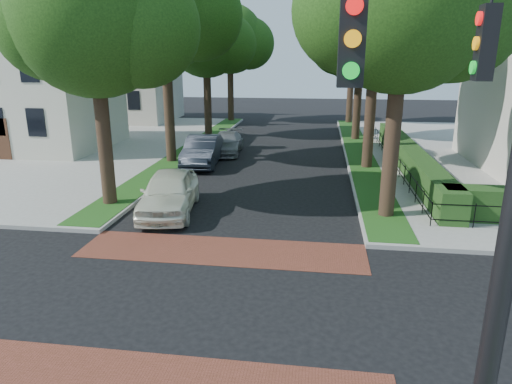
% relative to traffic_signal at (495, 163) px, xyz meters
% --- Properties ---
extents(ground, '(120.00, 120.00, 0.00)m').
position_rel_traffic_signal_xyz_m(ground, '(-4.89, 4.41, -4.71)').
color(ground, black).
rests_on(ground, ground).
extents(crosswalk_far, '(9.00, 2.20, 0.01)m').
position_rel_traffic_signal_xyz_m(crosswalk_far, '(-4.89, 7.61, -4.70)').
color(crosswalk_far, brown).
rests_on(crosswalk_far, ground).
extents(grass_strip_ne, '(1.60, 29.80, 0.02)m').
position_rel_traffic_signal_xyz_m(grass_strip_ne, '(0.51, 23.51, -4.55)').
color(grass_strip_ne, '#224B15').
rests_on(grass_strip_ne, sidewalk_ne).
extents(grass_strip_nw, '(1.60, 29.80, 0.02)m').
position_rel_traffic_signal_xyz_m(grass_strip_nw, '(-10.29, 23.51, -4.55)').
color(grass_strip_nw, '#224B15').
rests_on(grass_strip_nw, sidewalk_nw).
extents(tree_right_near, '(7.75, 6.67, 10.66)m').
position_rel_traffic_signal_xyz_m(tree_right_near, '(0.72, 11.65, 2.92)').
color(tree_right_near, black).
rests_on(tree_right_near, sidewalk_ne).
extents(tree_right_mid, '(8.25, 7.09, 11.22)m').
position_rel_traffic_signal_xyz_m(tree_right_mid, '(0.72, 19.66, 3.28)').
color(tree_right_mid, black).
rests_on(tree_right_mid, sidewalk_ne).
extents(tree_right_far, '(7.25, 6.23, 9.74)m').
position_rel_traffic_signal_xyz_m(tree_right_far, '(0.71, 28.64, 2.20)').
color(tree_right_far, black).
rests_on(tree_right_far, sidewalk_ne).
extents(tree_right_back, '(7.50, 6.45, 10.20)m').
position_rel_traffic_signal_xyz_m(tree_right_back, '(0.72, 37.64, 2.56)').
color(tree_right_back, black).
rests_on(tree_right_back, sidewalk_ne).
extents(tree_left_near, '(7.50, 6.45, 10.20)m').
position_rel_traffic_signal_xyz_m(tree_left_near, '(-10.28, 11.64, 2.56)').
color(tree_left_near, black).
rests_on(tree_left_near, sidewalk_nw).
extents(tree_left_mid, '(8.00, 6.88, 11.48)m').
position_rel_traffic_signal_xyz_m(tree_left_mid, '(-10.28, 19.66, 3.64)').
color(tree_left_mid, black).
rests_on(tree_left_mid, sidewalk_nw).
extents(tree_left_far, '(7.00, 6.02, 9.86)m').
position_rel_traffic_signal_xyz_m(tree_left_far, '(-10.29, 28.63, 2.41)').
color(tree_left_far, black).
rests_on(tree_left_far, sidewalk_nw).
extents(tree_left_back, '(7.75, 6.66, 10.44)m').
position_rel_traffic_signal_xyz_m(tree_left_back, '(-10.28, 37.65, 2.70)').
color(tree_left_back, black).
rests_on(tree_left_back, sidewalk_nw).
extents(hedge_main_road, '(1.00, 18.00, 1.20)m').
position_rel_traffic_signal_xyz_m(hedge_main_road, '(2.81, 19.41, -3.96)').
color(hedge_main_road, '#1B3B14').
rests_on(hedge_main_road, sidewalk_ne).
extents(fence_main_road, '(0.06, 18.00, 0.90)m').
position_rel_traffic_signal_xyz_m(fence_main_road, '(2.01, 19.41, -4.11)').
color(fence_main_road, black).
rests_on(fence_main_road, sidewalk_ne).
extents(house_left_near, '(10.00, 9.00, 10.14)m').
position_rel_traffic_signal_xyz_m(house_left_near, '(-20.38, 22.41, 0.33)').
color(house_left_near, beige).
rests_on(house_left_near, sidewalk_nw).
extents(house_left_far, '(10.00, 9.00, 10.14)m').
position_rel_traffic_signal_xyz_m(house_left_far, '(-20.38, 36.41, 0.33)').
color(house_left_far, beige).
rests_on(house_left_far, sidewalk_nw).
extents(traffic_signal, '(2.17, 2.00, 8.00)m').
position_rel_traffic_signal_xyz_m(traffic_signal, '(0.00, 0.00, 0.00)').
color(traffic_signal, black).
rests_on(traffic_signal, sidewalk_se).
extents(parked_car_front, '(2.64, 5.10, 1.66)m').
position_rel_traffic_signal_xyz_m(parked_car_front, '(-7.71, 11.01, -3.88)').
color(parked_car_front, silver).
rests_on(parked_car_front, ground).
extents(parked_car_middle, '(2.14, 5.12, 1.64)m').
position_rel_traffic_signal_xyz_m(parked_car_middle, '(-8.49, 19.23, -3.88)').
color(parked_car_middle, black).
rests_on(parked_car_middle, ground).
extents(parked_car_rear, '(2.17, 4.68, 1.32)m').
position_rel_traffic_signal_xyz_m(parked_car_rear, '(-7.81, 22.65, -4.05)').
color(parked_car_rear, slate).
rests_on(parked_car_rear, ground).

